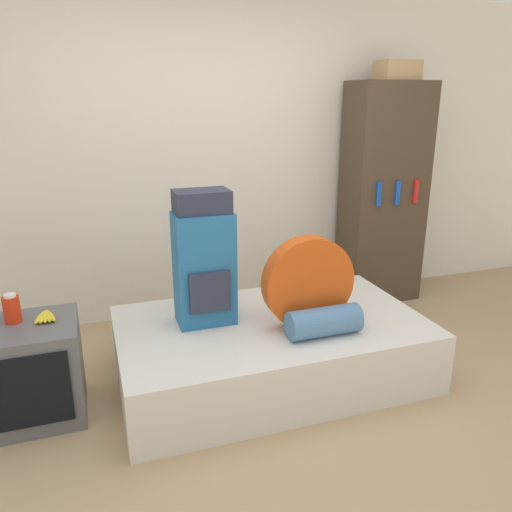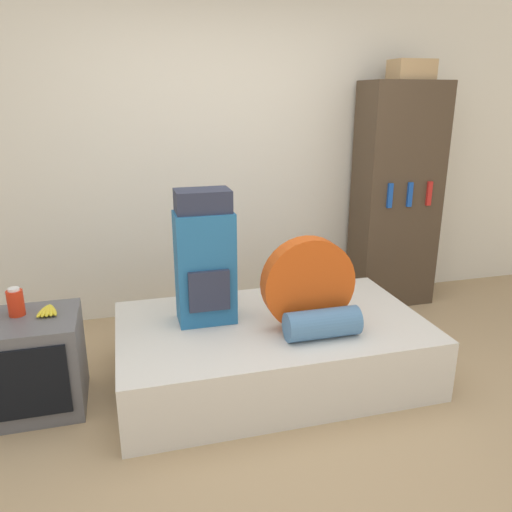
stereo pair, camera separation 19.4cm
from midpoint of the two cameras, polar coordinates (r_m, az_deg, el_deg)
ground_plane at (r=2.93m, az=6.36°, el=-19.78°), size 16.00×16.00×0.00m
wall_back at (r=4.17m, az=-2.67°, el=11.12°), size 8.00×0.05×2.60m
bed at (r=3.34m, az=3.48°, el=-10.56°), size 1.95×1.16×0.40m
backpack at (r=3.12m, az=-4.10°, el=-0.41°), size 0.36×0.27×0.85m
tent_bag at (r=3.09m, az=7.76°, el=-3.13°), size 0.58×0.12×0.58m
sleeping_roll at (r=3.04m, az=9.43°, el=-7.65°), size 0.45×0.18×0.18m
television at (r=3.22m, az=-22.47°, el=-11.32°), size 0.55×0.51×0.57m
canister at (r=3.15m, az=-24.20°, el=-4.87°), size 0.09×0.09×0.17m
banana_bunch at (r=3.13m, az=-21.04°, el=-5.85°), size 0.13×0.18×0.03m
bookshelf at (r=4.53m, az=16.91°, el=6.47°), size 0.68×0.42×1.91m
cardboard_box at (r=4.46m, az=18.62°, el=19.53°), size 0.33×0.23×0.16m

